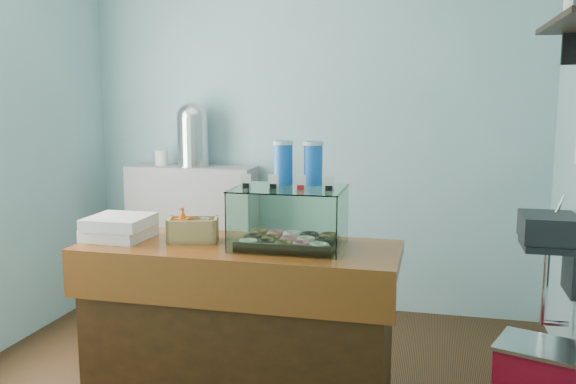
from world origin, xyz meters
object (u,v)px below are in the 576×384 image
(display_case, at_px, (291,213))
(red_cooler, at_px, (542,381))
(coffee_urn, at_px, (193,133))
(counter, at_px, (239,329))

(display_case, xyz_separation_m, red_cooler, (1.25, 0.27, -0.87))
(coffee_urn, xyz_separation_m, red_cooler, (2.39, -1.24, -1.16))
(counter, xyz_separation_m, red_cooler, (1.51, 0.32, -0.26))
(counter, height_order, coffee_urn, coffee_urn)
(display_case, distance_m, coffee_urn, 1.92)
(coffee_urn, relative_size, red_cooler, 0.94)
(red_cooler, bearing_deg, counter, -148.01)
(coffee_urn, bearing_deg, display_case, -52.98)
(counter, bearing_deg, display_case, 12.33)
(counter, height_order, display_case, display_case)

